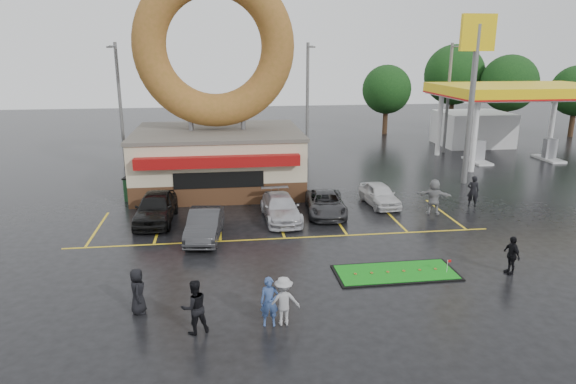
{
  "coord_description": "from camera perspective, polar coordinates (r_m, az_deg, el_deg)",
  "views": [
    {
      "loc": [
        -2.8,
        -18.95,
        8.59
      ],
      "look_at": [
        0.17,
        3.58,
        2.2
      ],
      "focal_mm": 32.0,
      "sensor_mm": 36.0,
      "label": 1
    }
  ],
  "objects": [
    {
      "name": "ground",
      "position": [
        20.99,
        0.81,
        -8.45
      ],
      "size": [
        120.0,
        120.0,
        0.0
      ],
      "primitive_type": "plane",
      "color": "black",
      "rests_on": "ground"
    },
    {
      "name": "donut_shop",
      "position": [
        32.18,
        -7.9,
        8.2
      ],
      "size": [
        10.2,
        8.7,
        13.5
      ],
      "color": "#472B19",
      "rests_on": "ground"
    },
    {
      "name": "gas_station",
      "position": [
        46.2,
        22.36,
        8.48
      ],
      "size": [
        12.3,
        13.65,
        5.9
      ],
      "color": "silver",
      "rests_on": "ground"
    },
    {
      "name": "shell_sign",
      "position": [
        34.77,
        20.03,
        12.8
      ],
      "size": [
        2.2,
        0.36,
        10.6
      ],
      "color": "slate",
      "rests_on": "ground"
    },
    {
      "name": "streetlight_left",
      "position": [
        39.71,
        -18.18,
        9.44
      ],
      "size": [
        0.4,
        2.21,
        9.0
      ],
      "color": "slate",
      "rests_on": "ground"
    },
    {
      "name": "streetlight_mid",
      "position": [
        40.62,
        2.19,
        10.32
      ],
      "size": [
        0.4,
        2.21,
        9.0
      ],
      "color": "slate",
      "rests_on": "ground"
    },
    {
      "name": "streetlight_right",
      "position": [
        45.14,
        17.41,
        10.17
      ],
      "size": [
        0.4,
        2.21,
        9.0
      ],
      "color": "slate",
      "rests_on": "ground"
    },
    {
      "name": "tree_far_a",
      "position": [
        56.89,
        23.37,
        11.03
      ],
      "size": [
        5.6,
        5.6,
        8.0
      ],
      "color": "#332114",
      "rests_on": "ground"
    },
    {
      "name": "tree_far_c",
      "position": [
        58.53,
        17.99,
        12.28
      ],
      "size": [
        6.3,
        6.3,
        9.0
      ],
      "color": "#332114",
      "rests_on": "ground"
    },
    {
      "name": "tree_far_d",
      "position": [
        53.8,
        10.91,
        11.11
      ],
      "size": [
        4.9,
        4.9,
        7.0
      ],
      "color": "#332114",
      "rests_on": "ground"
    },
    {
      "name": "car_black",
      "position": [
        26.92,
        -14.48,
        -1.68
      ],
      "size": [
        2.08,
        4.64,
        1.55
      ],
      "primitive_type": "imported",
      "rotation": [
        0.0,
        0.0,
        -0.06
      ],
      "color": "black",
      "rests_on": "ground"
    },
    {
      "name": "car_dgrey",
      "position": [
        24.18,
        -9.24,
        -3.6
      ],
      "size": [
        1.88,
        4.25,
        1.36
      ],
      "primitive_type": "imported",
      "rotation": [
        0.0,
        0.0,
        -0.11
      ],
      "color": "#2E2E31",
      "rests_on": "ground"
    },
    {
      "name": "car_silver",
      "position": [
        26.5,
        -0.83,
        -1.76
      ],
      "size": [
        1.96,
        4.45,
        1.27
      ],
      "primitive_type": "imported",
      "rotation": [
        0.0,
        0.0,
        0.04
      ],
      "color": "#B8B8BE",
      "rests_on": "ground"
    },
    {
      "name": "car_grey",
      "position": [
        27.45,
        4.21,
        -1.26
      ],
      "size": [
        2.39,
        4.45,
        1.19
      ],
      "primitive_type": "imported",
      "rotation": [
        0.0,
        0.0,
        -0.1
      ],
      "color": "#313134",
      "rests_on": "ground"
    },
    {
      "name": "car_white",
      "position": [
        29.37,
        10.13,
        -0.27
      ],
      "size": [
        1.74,
        3.77,
        1.25
      ],
      "primitive_type": "imported",
      "rotation": [
        0.0,
        0.0,
        0.07
      ],
      "color": "silver",
      "rests_on": "ground"
    },
    {
      "name": "person_blue",
      "position": [
        16.66,
        -2.08,
        -12.1
      ],
      "size": [
        0.63,
        0.44,
        1.65
      ],
      "primitive_type": "imported",
      "rotation": [
        0.0,
        0.0,
        -0.08
      ],
      "color": "#324A7F",
      "rests_on": "ground"
    },
    {
      "name": "person_blackjkt",
      "position": [
        16.49,
        -10.36,
        -12.44
      ],
      "size": [
        1.04,
        0.93,
        1.76
      ],
      "primitive_type": "imported",
      "rotation": [
        0.0,
        0.0,
        3.52
      ],
      "color": "black",
      "rests_on": "ground"
    },
    {
      "name": "person_hoodie",
      "position": [
        16.71,
        -0.5,
        -12.02
      ],
      "size": [
        1.07,
        0.63,
        1.63
      ],
      "primitive_type": "imported",
      "rotation": [
        0.0,
        0.0,
        3.16
      ],
      "color": "#99999B",
      "rests_on": "ground"
    },
    {
      "name": "person_bystander",
      "position": [
        18.1,
        -16.37,
        -10.51
      ],
      "size": [
        0.57,
        0.82,
        1.58
      ],
      "primitive_type": "imported",
      "rotation": [
        0.0,
        0.0,
        1.67
      ],
      "color": "black",
      "rests_on": "ground"
    },
    {
      "name": "person_cameraman",
      "position": [
        22.06,
        23.58,
        -6.43
      ],
      "size": [
        0.46,
        0.94,
        1.55
      ],
      "primitive_type": "imported",
      "rotation": [
        0.0,
        0.0,
        -1.48
      ],
      "color": "black",
      "rests_on": "ground"
    },
    {
      "name": "person_walker_near",
      "position": [
        28.36,
        15.91,
        -0.5
      ],
      "size": [
        1.87,
        1.22,
        1.93
      ],
      "primitive_type": "imported",
      "rotation": [
        0.0,
        0.0,
        2.74
      ],
      "color": "gray",
      "rests_on": "ground"
    },
    {
      "name": "person_walker_far",
      "position": [
        30.49,
        19.87,
        0.09
      ],
      "size": [
        0.76,
        0.65,
        1.75
      ],
      "primitive_type": "imported",
      "rotation": [
        0.0,
        0.0,
        2.69
      ],
      "color": "black",
      "rests_on": "ground"
    },
    {
      "name": "dumpster",
      "position": [
        31.3,
        -15.9,
        0.4
      ],
      "size": [
        1.97,
        1.48,
        1.3
      ],
      "primitive_type": "cube",
      "rotation": [
        0.0,
        0.0,
        -0.17
      ],
      "color": "#194322",
      "rests_on": "ground"
    },
    {
      "name": "putting_green",
      "position": [
        20.94,
        11.88,
        -8.75
      ],
      "size": [
        4.85,
        2.13,
        0.6
      ],
      "color": "black",
      "rests_on": "ground"
    }
  ]
}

